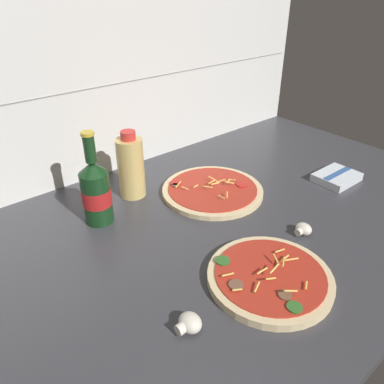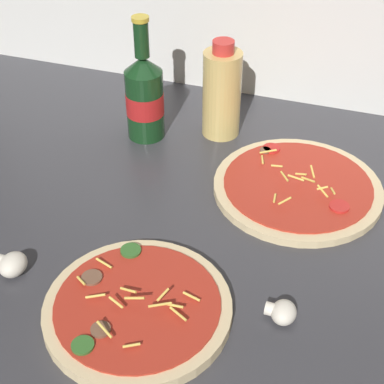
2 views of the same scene
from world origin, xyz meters
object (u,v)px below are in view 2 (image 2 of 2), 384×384
(pizza_near, at_px, (138,308))
(mushroom_right, at_px, (12,264))
(pizza_far, at_px, (297,187))
(beer_bottle, at_px, (145,96))
(mushroom_left, at_px, (282,312))
(oil_bottle, at_px, (222,93))

(pizza_near, xyz_separation_m, mushroom_right, (-0.21, 0.01, 0.01))
(pizza_far, height_order, beer_bottle, beer_bottle)
(pizza_near, relative_size, mushroom_right, 5.34)
(mushroom_left, bearing_deg, mushroom_right, -174.23)
(mushroom_right, bearing_deg, mushroom_left, 5.77)
(oil_bottle, height_order, mushroom_right, oil_bottle)
(mushroom_right, bearing_deg, oil_bottle, 68.95)
(pizza_near, bearing_deg, pizza_far, 65.43)
(oil_bottle, xyz_separation_m, mushroom_right, (-0.18, -0.47, -0.07))
(mushroom_left, bearing_deg, pizza_far, 96.50)
(mushroom_left, height_order, mushroom_right, mushroom_right)
(oil_bottle, height_order, mushroom_left, oil_bottle)
(pizza_far, distance_m, mushroom_right, 0.49)
(oil_bottle, bearing_deg, mushroom_right, -111.05)
(oil_bottle, relative_size, mushroom_right, 3.98)
(beer_bottle, distance_m, mushroom_right, 0.43)
(pizza_far, relative_size, mushroom_right, 6.01)
(mushroom_left, bearing_deg, oil_bottle, 116.46)
(mushroom_right, bearing_deg, pizza_near, -3.75)
(pizza_far, bearing_deg, pizza_near, -114.57)
(oil_bottle, distance_m, mushroom_right, 0.51)
(oil_bottle, bearing_deg, pizza_near, -87.09)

